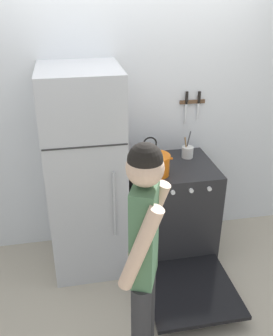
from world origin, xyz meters
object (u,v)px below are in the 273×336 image
(refrigerator, at_px, (85,174))
(dutch_oven_pot, at_px, (155,165))
(stove_range, at_px, (170,211))
(tea_kettle, at_px, (150,153))
(person, at_px, (144,259))
(utensil_jar, at_px, (187,151))

(refrigerator, distance_m, dutch_oven_pot, 0.61)
(dutch_oven_pot, bearing_deg, stove_range, 28.63)
(refrigerator, relative_size, tea_kettle, 7.76)
(stove_range, xyz_separation_m, person, (-0.51, -1.20, 0.50))
(tea_kettle, relative_size, utensil_jar, 0.92)
(refrigerator, distance_m, stove_range, 0.89)
(refrigerator, bearing_deg, utensil_jar, 9.03)
(stove_range, distance_m, utensil_jar, 0.58)
(stove_range, relative_size, person, 0.84)
(dutch_oven_pot, bearing_deg, refrigerator, 167.91)
(refrigerator, height_order, tea_kettle, refrigerator)
(refrigerator, distance_m, utensil_jar, 0.97)
(utensil_jar, bearing_deg, tea_kettle, -178.80)
(tea_kettle, bearing_deg, person, -104.08)
(person, bearing_deg, tea_kettle, 8.19)
(dutch_oven_pot, height_order, tea_kettle, tea_kettle)
(tea_kettle, relative_size, person, 0.14)
(stove_range, relative_size, utensil_jar, 5.53)
(tea_kettle, distance_m, person, 1.42)
(dutch_oven_pot, distance_m, person, 1.15)
(refrigerator, bearing_deg, tea_kettle, 13.58)
(refrigerator, height_order, person, refrigerator)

